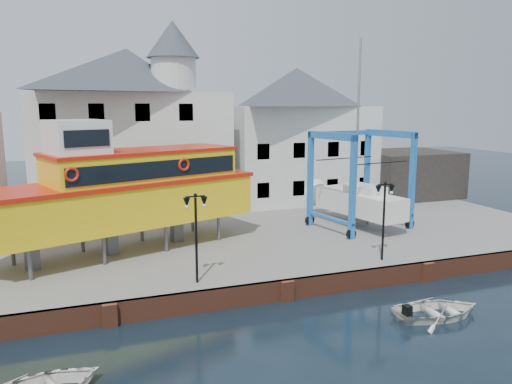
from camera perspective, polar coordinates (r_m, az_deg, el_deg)
name	(u,v)px	position (r m, az deg, el deg)	size (l,w,h in m)	color
ground	(287,301)	(24.06, 3.52, -12.31)	(140.00, 140.00, 0.00)	black
hardstanding	(222,234)	(33.77, -3.92, -4.86)	(44.00, 22.00, 1.00)	slate
quay_wall	(286,290)	(23.97, 3.43, -11.12)	(44.00, 0.47, 1.00)	brown
building_white_main	(132,129)	(39.05, -14.04, 7.05)	(14.00, 8.30, 14.00)	silver
building_white_right	(296,134)	(43.37, 4.57, 6.58)	(12.00, 8.00, 11.20)	silver
shed_dark	(405,173)	(47.08, 16.70, 2.05)	(8.00, 7.00, 4.00)	black
lamp_post_left	(196,215)	(22.71, -6.90, -2.68)	(1.12, 0.32, 4.20)	black
lamp_post_right	(384,201)	(26.72, 14.47, -1.02)	(1.12, 0.32, 4.20)	black
tour_boat	(110,192)	(27.96, -16.40, -0.02)	(17.24, 9.57, 7.36)	#59595E
travel_lift	(352,195)	(34.50, 10.96, -0.34)	(6.50, 8.40, 12.32)	#1C45AD
motorboat_b	(437,317)	(23.73, 20.01, -13.24)	(2.84, 3.98, 0.82)	white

